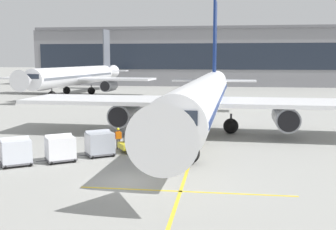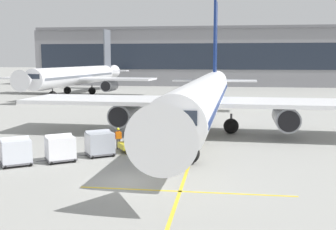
{
  "view_description": "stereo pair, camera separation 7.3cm",
  "coord_description": "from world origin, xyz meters",
  "px_view_note": "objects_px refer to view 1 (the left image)",
  "views": [
    {
      "loc": [
        5.6,
        -23.2,
        7.26
      ],
      "look_at": [
        1.42,
        7.48,
        3.01
      ],
      "focal_mm": 44.14,
      "sensor_mm": 36.0,
      "label": 1
    },
    {
      "loc": [
        5.67,
        -23.19,
        7.26
      ],
      "look_at": [
        1.42,
        7.48,
        3.01
      ],
      "focal_mm": 44.14,
      "sensor_mm": 36.0,
      "label": 2
    }
  ],
  "objects_px": {
    "safety_cone_engine_keepout": "(156,129)",
    "safety_cone_wingtip": "(155,135)",
    "baggage_cart_second": "(60,148)",
    "ground_crew_by_carts": "(118,137)",
    "baggage_cart_lead": "(100,143)",
    "baggage_cart_third": "(16,151)",
    "distant_airplane": "(77,76)",
    "safety_cone_nose_mark": "(154,140)",
    "ground_crew_by_loader": "(111,143)",
    "belt_loader": "(144,140)",
    "parked_airplane": "(203,97)"
  },
  "relations": [
    {
      "from": "safety_cone_engine_keepout",
      "to": "safety_cone_wingtip",
      "type": "relative_size",
      "value": 1.03
    },
    {
      "from": "belt_loader",
      "to": "safety_cone_engine_keepout",
      "type": "distance_m",
      "value": 7.91
    },
    {
      "from": "baggage_cart_lead",
      "to": "baggage_cart_second",
      "type": "relative_size",
      "value": 1.0
    },
    {
      "from": "ground_crew_by_loader",
      "to": "safety_cone_engine_keepout",
      "type": "height_order",
      "value": "ground_crew_by_loader"
    },
    {
      "from": "baggage_cart_second",
      "to": "ground_crew_by_carts",
      "type": "distance_m",
      "value": 5.41
    },
    {
      "from": "baggage_cart_second",
      "to": "ground_crew_by_loader",
      "type": "height_order",
      "value": "baggage_cart_second"
    },
    {
      "from": "safety_cone_engine_keepout",
      "to": "belt_loader",
      "type": "bearing_deg",
      "value": -87.41
    },
    {
      "from": "parked_airplane",
      "to": "baggage_cart_second",
      "type": "relative_size",
      "value": 16.4
    },
    {
      "from": "baggage_cart_lead",
      "to": "ground_crew_by_carts",
      "type": "relative_size",
      "value": 1.55
    },
    {
      "from": "ground_crew_by_carts",
      "to": "safety_cone_wingtip",
      "type": "distance_m",
      "value": 5.08
    },
    {
      "from": "baggage_cart_lead",
      "to": "baggage_cart_third",
      "type": "xyz_separation_m",
      "value": [
        -4.82,
        -3.46,
        0.0
      ]
    },
    {
      "from": "belt_loader",
      "to": "ground_crew_by_carts",
      "type": "distance_m",
      "value": 2.16
    },
    {
      "from": "belt_loader",
      "to": "safety_cone_nose_mark",
      "type": "distance_m",
      "value": 2.97
    },
    {
      "from": "safety_cone_engine_keepout",
      "to": "safety_cone_nose_mark",
      "type": "height_order",
      "value": "safety_cone_engine_keepout"
    },
    {
      "from": "safety_cone_wingtip",
      "to": "distant_airplane",
      "type": "relative_size",
      "value": 0.02
    },
    {
      "from": "baggage_cart_third",
      "to": "safety_cone_engine_keepout",
      "type": "distance_m",
      "value": 15.52
    },
    {
      "from": "ground_crew_by_loader",
      "to": "safety_cone_engine_keepout",
      "type": "relative_size",
      "value": 2.41
    },
    {
      "from": "safety_cone_engine_keepout",
      "to": "safety_cone_wingtip",
      "type": "distance_m",
      "value": 3.24
    },
    {
      "from": "belt_loader",
      "to": "safety_cone_nose_mark",
      "type": "relative_size",
      "value": 8.17
    },
    {
      "from": "safety_cone_wingtip",
      "to": "baggage_cart_second",
      "type": "bearing_deg",
      "value": -120.5
    },
    {
      "from": "parked_airplane",
      "to": "safety_cone_engine_keepout",
      "type": "height_order",
      "value": "parked_airplane"
    },
    {
      "from": "ground_crew_by_loader",
      "to": "safety_cone_nose_mark",
      "type": "height_order",
      "value": "ground_crew_by_loader"
    },
    {
      "from": "ground_crew_by_carts",
      "to": "safety_cone_nose_mark",
      "type": "bearing_deg",
      "value": 48.3
    },
    {
      "from": "belt_loader",
      "to": "safety_cone_wingtip",
      "type": "height_order",
      "value": "belt_loader"
    },
    {
      "from": "parked_airplane",
      "to": "distant_airplane",
      "type": "distance_m",
      "value": 49.02
    },
    {
      "from": "belt_loader",
      "to": "baggage_cart_lead",
      "type": "xyz_separation_m",
      "value": [
        -2.94,
        -2.27,
        0.14
      ]
    },
    {
      "from": "ground_crew_by_loader",
      "to": "belt_loader",
      "type": "bearing_deg",
      "value": 48.19
    },
    {
      "from": "baggage_cart_second",
      "to": "safety_cone_engine_keepout",
      "type": "xyz_separation_m",
      "value": [
        4.84,
        12.19,
        -0.65
      ]
    },
    {
      "from": "baggage_cart_second",
      "to": "ground_crew_by_loader",
      "type": "xyz_separation_m",
      "value": [
        3.14,
        2.0,
        -0.0
      ]
    },
    {
      "from": "safety_cone_wingtip",
      "to": "safety_cone_nose_mark",
      "type": "bearing_deg",
      "value": -84.0
    },
    {
      "from": "ground_crew_by_loader",
      "to": "distant_airplane",
      "type": "xyz_separation_m",
      "value": [
        -21.11,
        50.59,
        2.71
      ]
    },
    {
      "from": "baggage_cart_second",
      "to": "ground_crew_by_carts",
      "type": "relative_size",
      "value": 1.55
    },
    {
      "from": "baggage_cart_third",
      "to": "safety_cone_engine_keepout",
      "type": "xyz_separation_m",
      "value": [
        7.4,
        13.63,
        -0.65
      ]
    },
    {
      "from": "baggage_cart_lead",
      "to": "safety_cone_engine_keepout",
      "type": "xyz_separation_m",
      "value": [
        2.58,
        10.16,
        -0.65
      ]
    },
    {
      "from": "parked_airplane",
      "to": "safety_cone_nose_mark",
      "type": "relative_size",
      "value": 69.85
    },
    {
      "from": "belt_loader",
      "to": "safety_cone_wingtip",
      "type": "bearing_deg",
      "value": 88.84
    },
    {
      "from": "baggage_cart_third",
      "to": "safety_cone_wingtip",
      "type": "height_order",
      "value": "baggage_cart_third"
    },
    {
      "from": "baggage_cart_third",
      "to": "baggage_cart_lead",
      "type": "bearing_deg",
      "value": 35.72
    },
    {
      "from": "baggage_cart_third",
      "to": "ground_crew_by_loader",
      "type": "relative_size",
      "value": 1.55
    },
    {
      "from": "baggage_cart_second",
      "to": "safety_cone_nose_mark",
      "type": "height_order",
      "value": "baggage_cart_second"
    },
    {
      "from": "baggage_cart_lead",
      "to": "ground_crew_by_carts",
      "type": "height_order",
      "value": "baggage_cart_lead"
    },
    {
      "from": "safety_cone_engine_keepout",
      "to": "ground_crew_by_loader",
      "type": "bearing_deg",
      "value": -99.47
    },
    {
      "from": "safety_cone_engine_keepout",
      "to": "parked_airplane",
      "type": "bearing_deg",
      "value": -2.66
    },
    {
      "from": "baggage_cart_lead",
      "to": "safety_cone_wingtip",
      "type": "relative_size",
      "value": 3.83
    },
    {
      "from": "baggage_cart_second",
      "to": "baggage_cart_third",
      "type": "distance_m",
      "value": 2.94
    },
    {
      "from": "baggage_cart_third",
      "to": "safety_cone_wingtip",
      "type": "relative_size",
      "value": 3.83
    },
    {
      "from": "belt_loader",
      "to": "safety_cone_wingtip",
      "type": "relative_size",
      "value": 7.36
    },
    {
      "from": "safety_cone_nose_mark",
      "to": "baggage_cart_third",
      "type": "bearing_deg",
      "value": -132.94
    },
    {
      "from": "ground_crew_by_loader",
      "to": "ground_crew_by_carts",
      "type": "relative_size",
      "value": 1.0
    },
    {
      "from": "baggage_cart_lead",
      "to": "safety_cone_nose_mark",
      "type": "height_order",
      "value": "baggage_cart_lead"
    }
  ]
}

